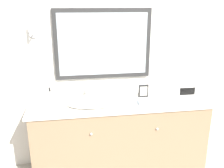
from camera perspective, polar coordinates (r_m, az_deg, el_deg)
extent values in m
cube|color=white|center=(2.81, 0.78, 6.41)|extent=(8.00, 0.06, 2.55)
cube|color=#282828|center=(2.72, -2.06, 9.08)|extent=(1.04, 0.04, 0.75)
cube|color=#9EA8B2|center=(2.70, -2.01, 9.01)|extent=(0.95, 0.01, 0.66)
cylinder|color=silver|center=(2.72, -17.54, 10.97)|extent=(0.09, 0.01, 0.09)
cylinder|color=silver|center=(2.67, -17.69, 10.84)|extent=(0.02, 0.10, 0.02)
cylinder|color=white|center=(2.61, -17.99, 12.23)|extent=(0.02, 0.02, 0.14)
cube|color=#937556|center=(2.84, 1.76, -12.25)|extent=(1.84, 0.51, 0.82)
cube|color=silver|center=(2.65, 1.85, -4.33)|extent=(1.90, 0.54, 0.03)
sphere|color=silver|center=(2.46, -4.77, -11.33)|extent=(0.02, 0.02, 0.02)
sphere|color=silver|center=(2.58, 10.31, -10.06)|extent=(0.02, 0.02, 0.02)
ellipsoid|color=silver|center=(2.58, -4.35, -4.26)|extent=(0.54, 0.31, 0.03)
cylinder|color=silver|center=(2.74, -4.66, -2.93)|extent=(0.06, 0.06, 0.03)
cylinder|color=silver|center=(2.72, -4.70, -1.33)|extent=(0.02, 0.02, 0.13)
cylinder|color=silver|center=(2.66, -4.68, -0.25)|extent=(0.02, 0.07, 0.02)
cylinder|color=white|center=(2.74, -6.23, -2.71)|extent=(0.06, 0.02, 0.02)
cylinder|color=white|center=(2.74, -3.10, -2.55)|extent=(0.05, 0.02, 0.02)
cylinder|color=beige|center=(2.62, -13.91, -3.13)|extent=(0.05, 0.05, 0.15)
cylinder|color=black|center=(2.58, -14.06, -1.25)|extent=(0.02, 0.02, 0.04)
cube|color=black|center=(2.57, -14.11, -0.97)|extent=(0.02, 0.03, 0.01)
cube|color=white|center=(2.93, 16.34, -1.23)|extent=(0.25, 0.12, 0.13)
cube|color=black|center=(2.88, 16.81, -1.60)|extent=(0.18, 0.01, 0.09)
cube|color=black|center=(2.77, 7.20, -1.58)|extent=(0.11, 0.01, 0.14)
cube|color=beige|center=(2.76, 7.24, -1.62)|extent=(0.08, 0.00, 0.10)
cube|color=#B7A899|center=(2.51, -16.78, -5.40)|extent=(0.14, 0.13, 0.05)
cube|color=#A8B7C6|center=(2.61, 7.59, -4.13)|extent=(0.15, 0.11, 0.03)
cube|color=#ADADB2|center=(2.75, 11.24, -3.42)|extent=(0.19, 0.09, 0.01)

